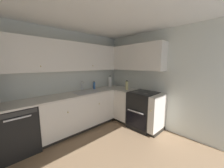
% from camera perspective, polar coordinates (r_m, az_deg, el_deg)
% --- Properties ---
extents(wall_back, '(4.02, 0.05, 2.40)m').
position_cam_1_polar(wall_back, '(3.21, -25.24, 0.95)').
color(wall_back, silver).
rests_on(wall_back, ground_plane).
extents(wall_right, '(0.05, 3.27, 2.40)m').
position_cam_1_polar(wall_right, '(3.32, 20.78, 1.45)').
color(wall_right, silver).
rests_on(wall_right, ground_plane).
extents(dishwasher, '(0.60, 0.63, 0.87)m').
position_cam_1_polar(dishwasher, '(2.95, -37.10, -16.15)').
color(dishwasher, black).
rests_on(dishwasher, ground_plane).
extents(lower_cabinets_back, '(1.83, 0.62, 0.87)m').
position_cam_1_polar(lower_cabinets_back, '(3.28, -14.97, -12.11)').
color(lower_cabinets_back, silver).
rests_on(lower_cabinets_back, ground_plane).
extents(countertop_back, '(3.04, 0.60, 0.03)m').
position_cam_1_polar(countertop_back, '(3.14, -15.32, -4.43)').
color(countertop_back, beige).
rests_on(countertop_back, lower_cabinets_back).
extents(lower_cabinets_right, '(0.62, 1.21, 0.87)m').
position_cam_1_polar(lower_cabinets_right, '(3.49, 9.70, -10.61)').
color(lower_cabinets_right, silver).
rests_on(lower_cabinets_right, ground_plane).
extents(countertop_right, '(0.60, 1.21, 0.03)m').
position_cam_1_polar(countertop_right, '(3.37, 9.87, -3.37)').
color(countertop_right, beige).
rests_on(countertop_right, lower_cabinets_right).
extents(oven_range, '(0.68, 0.62, 1.06)m').
position_cam_1_polar(oven_range, '(3.34, 14.02, -11.27)').
color(oven_range, black).
rests_on(oven_range, ground_plane).
extents(upper_cabinets_back, '(2.72, 0.34, 0.66)m').
position_cam_1_polar(upper_cabinets_back, '(3.12, -19.88, 11.65)').
color(upper_cabinets_back, silver).
extents(upper_cabinets_right, '(0.32, 1.76, 0.66)m').
position_cam_1_polar(upper_cabinets_right, '(3.51, 9.32, 11.70)').
color(upper_cabinets_right, silver).
extents(sink, '(0.61, 0.40, 0.10)m').
position_cam_1_polar(sink, '(3.23, -11.46, -4.33)').
color(sink, '#B7B7BC').
rests_on(sink, countertop_back).
extents(faucet, '(0.07, 0.16, 0.25)m').
position_cam_1_polar(faucet, '(3.38, -13.39, -0.60)').
color(faucet, silver).
rests_on(faucet, countertop_back).
extents(soap_bottle, '(0.06, 0.06, 0.22)m').
position_cam_1_polar(soap_bottle, '(3.59, -8.11, -0.66)').
color(soap_bottle, '#3F72BF').
rests_on(soap_bottle, countertop_back).
extents(paper_towel_roll, '(0.11, 0.11, 0.36)m').
position_cam_1_polar(paper_towel_roll, '(3.93, -0.88, 1.02)').
color(paper_towel_roll, white).
rests_on(paper_towel_roll, countertop_back).
extents(oil_bottle, '(0.08, 0.08, 0.25)m').
position_cam_1_polar(oil_bottle, '(3.48, 6.78, -0.59)').
color(oil_bottle, beige).
rests_on(oil_bottle, countertop_right).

